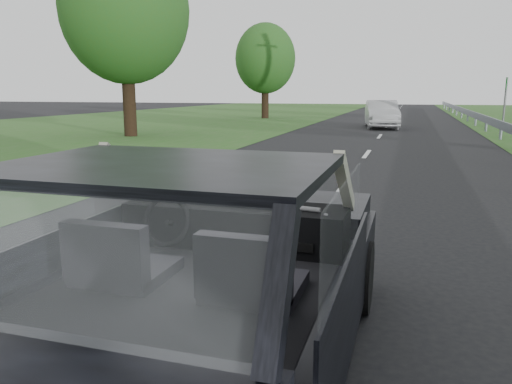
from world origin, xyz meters
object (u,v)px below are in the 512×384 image
Objects in this scene: highway_sign at (505,103)px; other_car at (382,114)px; subject_car at (202,270)px; cat at (259,195)px.

other_car is at bearing -155.03° from highway_sign.
highway_sign reaches higher than subject_car.
subject_car reaches higher than other_car.
cat is 0.22× the size of highway_sign.
other_car is at bearing 90.60° from subject_car.
other_car is 6.00m from highway_sign.
highway_sign is at bearing 7.58° from other_car.
other_car is 1.68× the size of highway_sign.
other_car is (-0.24, 23.01, -0.05)m from subject_car.
subject_car reaches higher than cat.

